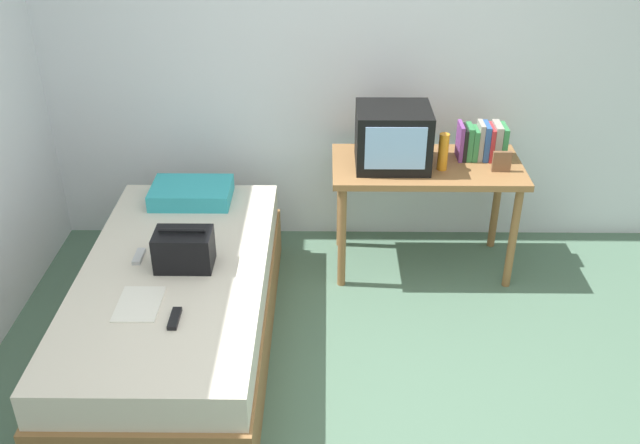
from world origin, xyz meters
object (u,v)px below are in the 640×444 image
Objects in this scene: book_row at (482,142)px; remote_dark at (175,318)px; tv at (393,137)px; picture_frame at (502,162)px; pillow at (192,193)px; handbag at (184,249)px; water_bottle at (443,152)px; bed at (178,307)px; remote_silver at (139,256)px; desk at (426,177)px; magazine at (139,304)px.

book_row is 1.86× the size of remote_dark.
tv reaches higher than picture_frame.
pillow is 0.75m from handbag.
tv is 0.31m from water_bottle.
picture_frame reaches higher than bed.
pillow is at bearing 179.59° from water_bottle.
tv is at bearing 34.06° from bed.
water_bottle is at bearing -0.41° from pillow.
remote_silver is (-1.40, -0.72, -0.39)m from tv.
handbag is at bearing -153.12° from water_bottle.
remote_silver is (-1.62, -0.74, -0.12)m from desk.
remote_dark is (-1.75, -1.17, -0.28)m from picture_frame.
bed is at bearing -24.56° from remote_silver.
water_bottle is 1.63m from handbag.
remote_dark is at bearing -84.33° from pillow.
water_bottle is at bearing 175.72° from picture_frame.
picture_frame is at bearing 21.42° from bed.
desk is at bearing 3.76° from tv.
picture_frame is at bearing 17.15° from remote_silver.
bed is 4.10× the size of pillow.
picture_frame is 2.16m from remote_silver.
bed is 0.36m from handbag.
water_bottle is 1.85m from remote_silver.
bed is 13.89× the size of remote_silver.
tv is 1.78m from magazine.
tv is 2.82× the size of remote_dark.
tv is 3.46× the size of picture_frame.
book_row is at bearing 39.31° from remote_dark.
picture_frame is 0.88× the size of remote_silver.
remote_silver is at bearing 165.12° from handbag.
water_bottle reaches higher than picture_frame.
bed is 2.07m from book_row.
remote_dark is (-1.41, -1.20, -0.33)m from water_bottle.
magazine is at bearing -115.40° from handbag.
handbag is 0.29m from remote_silver.
tv reaches higher than pillow.
tv is 0.66m from picture_frame.
handbag is at bearing -149.38° from desk.
tv reaches higher than remote_dark.
tv is 1.73m from remote_dark.
pillow reaches higher than remote_dark.
picture_frame is 0.81× the size of remote_dark.
bed is 0.82m from pillow.
desk is 0.41m from book_row.
pillow is at bearing 95.67° from remote_dark.
remote_silver reaches higher than bed.
tv is 1.52× the size of magazine.
book_row is 2.18m from remote_dark.
water_bottle reaches higher than handbag.
picture_frame is at bearing -4.28° from water_bottle.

